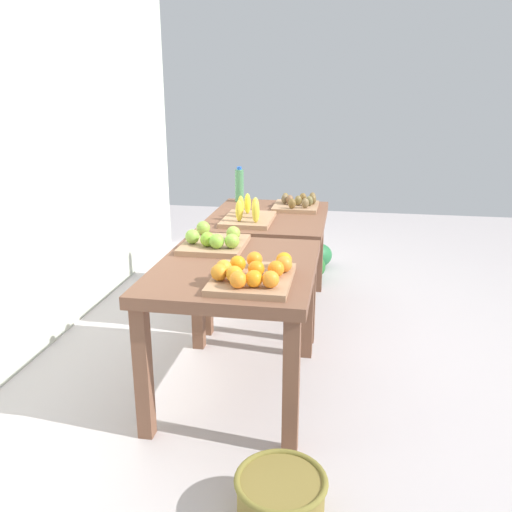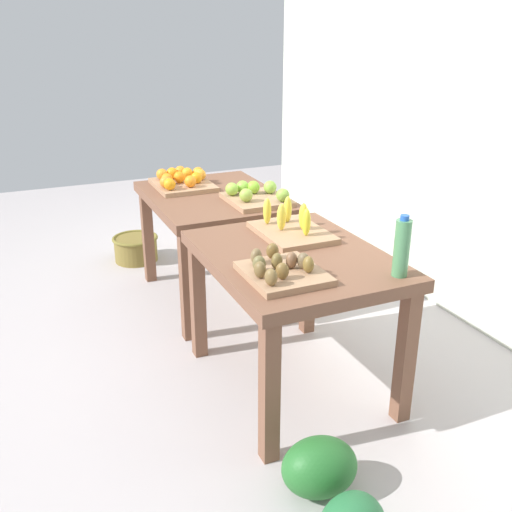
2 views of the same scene
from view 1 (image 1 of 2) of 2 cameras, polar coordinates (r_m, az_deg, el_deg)
ground_plane at (r=3.49m, az=-0.15°, el=-9.34°), size 8.00×8.00×0.00m
back_wall at (r=3.60m, az=-22.65°, el=15.00°), size 4.40×0.12×3.00m
display_table_left at (r=2.74m, az=-2.18°, el=-2.98°), size 1.04×0.80×0.72m
display_table_right at (r=3.79m, az=1.29°, el=2.88°), size 1.04×0.80×0.72m
orange_bin at (r=2.43m, az=-0.36°, el=-1.94°), size 0.44×0.37×0.11m
apple_bin at (r=2.98m, az=-4.48°, el=1.59°), size 0.41×0.34×0.11m
banana_crate at (r=3.55m, az=-0.85°, el=4.24°), size 0.44×0.32×0.17m
kiwi_bin at (r=3.96m, az=4.40°, el=5.53°), size 0.36×0.32×0.10m
water_bottle at (r=4.19m, az=-1.79°, el=7.57°), size 0.07×0.07×0.27m
watermelon_pile at (r=4.74m, az=5.99°, el=-0.52°), size 0.64×0.41×0.24m
wicker_basket at (r=2.21m, az=2.65°, el=-24.39°), size 0.35×0.35×0.20m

